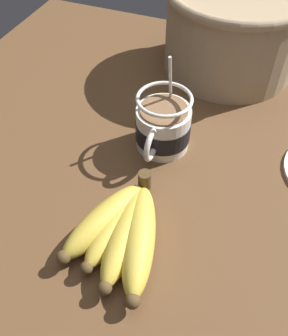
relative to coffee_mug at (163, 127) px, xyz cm
name	(u,v)px	position (x,y,z in cm)	size (l,w,h in cm)	color
table	(144,156)	(2.05, -2.48, -6.05)	(90.58, 90.58, 3.87)	brown
coffee_mug	(163,127)	(0.00, 0.00, 0.00)	(13.23, 9.26, 16.32)	white
banana_bunch	(122,230)	(19.73, 1.03, -2.00)	(19.48, 14.71, 4.44)	#4C381E
woven_basket	(233,28)	(-27.97, 4.99, 4.80)	(28.38, 28.38, 16.94)	tan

